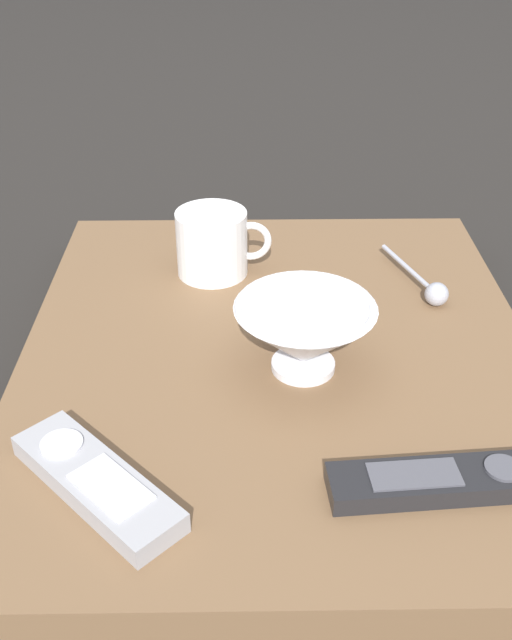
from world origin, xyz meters
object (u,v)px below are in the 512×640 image
cereal_bowl (304,333)px  teaspoon (432,290)px  coffee_mug (213,243)px  tv_remote_far (96,482)px  tv_remote_near (441,481)px

cereal_bowl → teaspoon: size_ratio=1.04×
cereal_bowl → teaspoon: 0.21m
coffee_mug → teaspoon: 0.27m
tv_remote_far → tv_remote_near: bearing=-0.5°
cereal_bowl → tv_remote_near: 0.21m
coffee_mug → tv_remote_near: coffee_mug is taller
cereal_bowl → coffee_mug: (-0.10, 0.21, -0.00)m
teaspoon → tv_remote_near: (-0.06, -0.31, -0.00)m
teaspoon → tv_remote_near: 0.31m
coffee_mug → tv_remote_near: size_ratio=0.61×
cereal_bowl → tv_remote_far: (-0.19, -0.17, -0.03)m
cereal_bowl → coffee_mug: 0.23m
teaspoon → tv_remote_near: size_ratio=0.71×
tv_remote_far → teaspoon: bearing=41.4°
teaspoon → tv_remote_far: 0.46m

